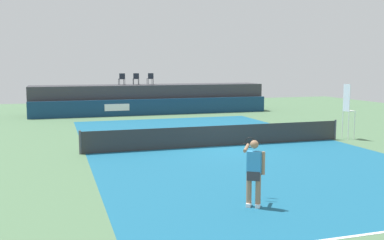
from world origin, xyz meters
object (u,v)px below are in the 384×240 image
object	(u,v)px
umpire_chair	(348,108)
spectator_chair_center	(150,78)
spectator_chair_far_left	(122,79)
net_post_far	(335,130)
spectator_chair_left	(136,78)
net_post_near	(80,142)
tennis_player	(254,171)

from	to	relation	value
umpire_chair	spectator_chair_center	bearing A→B (deg)	113.77
spectator_chair_far_left	net_post_far	size ratio (longest dim) A/B	0.89
spectator_chair_far_left	spectator_chair_center	xyz separation A→B (m)	(2.25, 0.11, 0.00)
spectator_chair_left	umpire_chair	distance (m)	17.37
spectator_chair_left	net_post_near	world-z (taller)	spectator_chair_left
spectator_chair_far_left	net_post_near	world-z (taller)	spectator_chair_far_left
spectator_chair_left	net_post_far	xyz separation A→B (m)	(7.24, -15.41, -2.19)
spectator_chair_far_left	spectator_chair_left	bearing A→B (deg)	7.16
spectator_chair_center	umpire_chair	size ratio (longest dim) A/B	0.32
umpire_chair	net_post_far	distance (m)	1.28
spectator_chair_left	net_post_near	xyz separation A→B (m)	(-5.16, -15.41, -2.19)
spectator_chair_left	umpire_chair	xyz separation A→B (m)	(7.91, -15.43, -1.11)
tennis_player	spectator_chair_center	bearing A→B (deg)	84.36
tennis_player	spectator_chair_far_left	bearing A→B (deg)	89.76
spectator_chair_center	tennis_player	bearing A→B (deg)	-95.64
spectator_chair_left	tennis_player	world-z (taller)	spectator_chair_left
spectator_chair_far_left	net_post_far	distance (m)	17.55
spectator_chair_far_left	tennis_player	bearing A→B (deg)	-90.24
spectator_chair_center	net_post_near	size ratio (longest dim) A/B	0.89
spectator_chair_far_left	net_post_far	xyz separation A→B (m)	(8.36, -15.27, -2.19)
spectator_chair_far_left	tennis_player	distance (m)	23.76
spectator_chair_left	net_post_near	size ratio (longest dim) A/B	0.89
net_post_far	spectator_chair_center	bearing A→B (deg)	111.67
net_post_near	net_post_far	world-z (taller)	same
spectator_chair_far_left	spectator_chair_left	size ratio (longest dim) A/B	1.00
spectator_chair_far_left	spectator_chair_center	distance (m)	2.25
spectator_chair_center	net_post_far	xyz separation A→B (m)	(6.11, -15.38, -2.19)
spectator_chair_left	tennis_player	distance (m)	23.93
umpire_chair	net_post_far	size ratio (longest dim) A/B	2.76
net_post_near	tennis_player	bearing A→B (deg)	-64.95
umpire_chair	net_post_near	size ratio (longest dim) A/B	2.76
umpire_chair	tennis_player	xyz separation A→B (m)	(-9.13, -8.41, -0.63)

